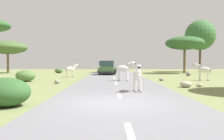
# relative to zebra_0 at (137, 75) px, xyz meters

# --- Properties ---
(ground_plane) EXTENTS (90.00, 90.00, 0.00)m
(ground_plane) POSITION_rel_zebra_0_xyz_m (-1.26, -3.27, -0.93)
(ground_plane) COLOR olive
(road) EXTENTS (6.00, 64.00, 0.05)m
(road) POSITION_rel_zebra_0_xyz_m (-1.00, -3.27, -0.90)
(road) COLOR slate
(road) RESTS_ON ground_plane
(lane_markings) EXTENTS (0.16, 56.00, 0.01)m
(lane_markings) POSITION_rel_zebra_0_xyz_m (-1.00, -4.27, -0.87)
(lane_markings) COLOR silver
(lane_markings) RESTS_ON road
(zebra_0) EXTENTS (0.42, 1.56, 1.47)m
(zebra_0) POSITION_rel_zebra_0_xyz_m (0.00, 0.00, 0.00)
(zebra_0) COLOR silver
(zebra_0) RESTS_ON road
(zebra_1) EXTENTS (1.35, 1.23, 1.53)m
(zebra_1) POSITION_rel_zebra_0_xyz_m (6.71, 8.16, -0.01)
(zebra_1) COLOR silver
(zebra_1) RESTS_ON ground_plane
(zebra_2) EXTENTS (1.74, 0.63, 1.65)m
(zebra_2) POSITION_rel_zebra_0_xyz_m (-0.25, 7.21, 0.11)
(zebra_2) COLOR silver
(zebra_2) RESTS_ON road
(zebra_3) EXTENTS (1.42, 0.92, 1.45)m
(zebra_3) POSITION_rel_zebra_0_xyz_m (-5.65, 13.19, -0.06)
(zebra_3) COLOR silver
(zebra_3) RESTS_ON ground_plane
(car_0) EXTENTS (2.08, 4.37, 1.74)m
(car_0) POSITION_rel_zebra_0_xyz_m (-2.24, 24.08, -0.08)
(car_0) COLOR white
(car_0) RESTS_ON road
(car_1) EXTENTS (2.24, 4.45, 1.74)m
(car_1) POSITION_rel_zebra_0_xyz_m (-1.74, 17.67, -0.08)
(car_1) COLOR #476B38
(car_1) RESTS_ON road
(tree_1) EXTENTS (4.95, 4.95, 8.55)m
(tree_1) POSITION_rel_zebra_0_xyz_m (13.50, 26.37, 5.14)
(tree_1) COLOR #4C3823
(tree_1) RESTS_ON ground_plane
(tree_2) EXTENTS (5.56, 5.56, 4.73)m
(tree_2) POSITION_rel_zebra_0_xyz_m (-16.39, 22.10, 2.82)
(tree_2) COLOR brown
(tree_2) RESTS_ON ground_plane
(tree_3) EXTENTS (5.46, 5.46, 5.29)m
(tree_3) POSITION_rel_zebra_0_xyz_m (9.23, 21.11, 3.39)
(tree_3) COLOR brown
(tree_3) RESTS_ON ground_plane
(bush_0) EXTENTS (1.73, 1.55, 1.04)m
(bush_0) POSITION_rel_zebra_0_xyz_m (-5.13, -3.82, -0.41)
(bush_0) COLOR #2D5628
(bush_0) RESTS_ON ground_plane
(bush_2) EXTENTS (1.15, 1.04, 0.69)m
(bush_2) POSITION_rel_zebra_0_xyz_m (-8.99, 22.22, -0.58)
(bush_2) COLOR #425B2D
(bush_2) RESTS_ON ground_plane
(bush_3) EXTENTS (1.59, 1.43, 0.95)m
(bush_3) POSITION_rel_zebra_0_xyz_m (-8.36, 7.02, -0.45)
(bush_3) COLOR #4C7038
(bush_3) RESTS_ON ground_plane
(rock_0) EXTENTS (0.73, 0.74, 0.39)m
(rock_0) POSITION_rel_zebra_0_xyz_m (3.38, 2.57, -0.73)
(rock_0) COLOR #A89E8C
(rock_0) RESTS_ON ground_plane
(rock_1) EXTENTS (0.41, 0.29, 0.23)m
(rock_1) POSITION_rel_zebra_0_xyz_m (4.34, 2.81, -0.82)
(rock_1) COLOR #A89E8C
(rock_1) RESTS_ON ground_plane
(rock_2) EXTENTS (0.58, 0.55, 0.46)m
(rock_2) POSITION_rel_zebra_0_xyz_m (7.69, 14.82, -0.70)
(rock_2) COLOR gray
(rock_2) RESTS_ON ground_plane
(rock_3) EXTENTS (0.40, 0.39, 0.31)m
(rock_3) POSITION_rel_zebra_0_xyz_m (-5.34, 5.12, -0.77)
(rock_3) COLOR gray
(rock_3) RESTS_ON ground_plane
(rock_4) EXTENTS (0.40, 0.42, 0.22)m
(rock_4) POSITION_rel_zebra_0_xyz_m (3.00, 7.85, -0.82)
(rock_4) COLOR gray
(rock_4) RESTS_ON ground_plane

